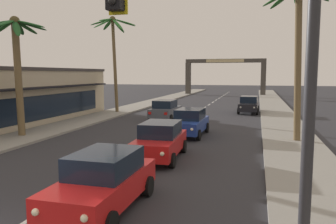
{
  "coord_description": "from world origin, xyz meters",
  "views": [
    {
      "loc": [
        5.81,
        -6.39,
        3.9
      ],
      "look_at": [
        2.0,
        8.0,
        2.2
      ],
      "focal_mm": 36.0,
      "sensor_mm": 36.0,
      "label": 1
    }
  ],
  "objects": [
    {
      "name": "sidewalk_left",
      "position": [
        -7.8,
        20.0,
        0.07
      ],
      "size": [
        3.2,
        110.0,
        0.14
      ],
      "primitive_type": "cube",
      "color": "gray",
      "rests_on": "ground"
    },
    {
      "name": "sedan_oncoming_far",
      "position": [
        -1.68,
        21.05,
        0.85
      ],
      "size": [
        2.04,
        4.49,
        1.68
      ],
      "color": "#4C515B",
      "rests_on": "ground"
    },
    {
      "name": "lane_markings",
      "position": [
        0.42,
        19.54,
        0.0
      ],
      "size": [
        4.28,
        86.71,
        0.01
      ],
      "color": "silver",
      "rests_on": "ground"
    },
    {
      "name": "sidewalk_right",
      "position": [
        7.8,
        20.0,
        0.07
      ],
      "size": [
        3.2,
        110.0,
        0.14
      ],
      "primitive_type": "cube",
      "color": "gray",
      "rests_on": "ground"
    },
    {
      "name": "traffic_signal_mast",
      "position": [
        3.07,
        0.2,
        5.06
      ],
      "size": [
        11.6,
        0.41,
        7.16
      ],
      "color": "#2D2D33",
      "rests_on": "ground"
    },
    {
      "name": "town_gateway_arch",
      "position": [
        0.0,
        56.37,
        4.27
      ],
      "size": [
        14.58,
        0.9,
        6.59
      ],
      "color": "#423D38",
      "rests_on": "ground"
    },
    {
      "name": "palm_left_second",
      "position": [
        -8.2,
        11.04,
        5.09
      ],
      "size": [
        3.77,
        3.7,
        7.3
      ],
      "color": "brown",
      "rests_on": "ground"
    },
    {
      "name": "sedan_fifth_in_queue",
      "position": [
        1.74,
        14.34,
        0.85
      ],
      "size": [
        2.03,
        4.49,
        1.68
      ],
      "color": "navy",
      "rests_on": "ground"
    },
    {
      "name": "palm_left_third",
      "position": [
        -7.87,
        24.55,
        7.09
      ],
      "size": [
        4.65,
        4.49,
        9.46
      ],
      "color": "brown",
      "rests_on": "ground"
    },
    {
      "name": "sedan_lead_at_stop_bar",
      "position": [
        1.65,
        2.15,
        0.85
      ],
      "size": [
        1.98,
        4.46,
        1.68
      ],
      "color": "red",
      "rests_on": "ground"
    },
    {
      "name": "sedan_third_in_queue",
      "position": [
        1.56,
        8.25,
        0.85
      ],
      "size": [
        2.09,
        4.5,
        1.68
      ],
      "color": "red",
      "rests_on": "ground"
    },
    {
      "name": "sedan_parked_nearest_kerb",
      "position": [
        5.05,
        27.92,
        0.85
      ],
      "size": [
        2.06,
        4.49,
        1.68
      ],
      "color": "black",
      "rests_on": "ground"
    },
    {
      "name": "storefront_strip_left",
      "position": [
        -12.79,
        15.85,
        2.19
      ],
      "size": [
        7.27,
        20.31,
        4.37
      ],
      "color": "beige",
      "rests_on": "ground"
    },
    {
      "name": "palm_right_second",
      "position": [
        7.93,
        13.71,
        6.31
      ],
      "size": [
        4.08,
        4.09,
        8.91
      ],
      "color": "brown",
      "rests_on": "ground"
    }
  ]
}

